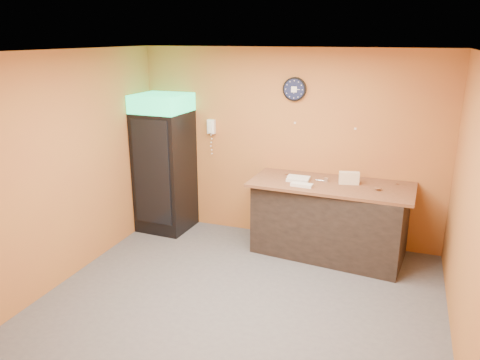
% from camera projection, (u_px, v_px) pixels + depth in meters
% --- Properties ---
extents(floor, '(4.50, 4.50, 0.00)m').
position_uv_depth(floor, '(242.00, 300.00, 5.45)').
color(floor, '#47474C').
rests_on(floor, ground).
extents(back_wall, '(4.50, 0.02, 2.80)m').
position_uv_depth(back_wall, '(288.00, 146.00, 6.84)').
color(back_wall, '#AC6D30').
rests_on(back_wall, floor).
extents(left_wall, '(0.02, 4.00, 2.80)m').
position_uv_depth(left_wall, '(70.00, 167.00, 5.76)').
color(left_wall, '#AC6D30').
rests_on(left_wall, floor).
extents(right_wall, '(0.02, 4.00, 2.80)m').
position_uv_depth(right_wall, '(472.00, 211.00, 4.31)').
color(right_wall, '#AC6D30').
rests_on(right_wall, floor).
extents(ceiling, '(4.50, 4.00, 0.02)m').
position_uv_depth(ceiling, '(242.00, 51.00, 4.62)').
color(ceiling, white).
rests_on(ceiling, back_wall).
extents(beverage_cooler, '(0.78, 0.79, 2.12)m').
position_uv_depth(beverage_cooler, '(163.00, 166.00, 7.18)').
color(beverage_cooler, black).
rests_on(beverage_cooler, floor).
extents(prep_counter, '(2.09, 1.11, 1.00)m').
position_uv_depth(prep_counter, '(329.00, 220.00, 6.47)').
color(prep_counter, black).
rests_on(prep_counter, floor).
extents(wall_clock, '(0.33, 0.06, 0.33)m').
position_uv_depth(wall_clock, '(294.00, 89.00, 6.54)').
color(wall_clock, black).
rests_on(wall_clock, back_wall).
extents(wall_phone, '(0.12, 0.10, 0.22)m').
position_uv_depth(wall_phone, '(211.00, 127.00, 7.10)').
color(wall_phone, white).
rests_on(wall_phone, back_wall).
extents(butcher_paper, '(2.21, 1.08, 0.04)m').
position_uv_depth(butcher_paper, '(331.00, 185.00, 6.31)').
color(butcher_paper, brown).
rests_on(butcher_paper, prep_counter).
extents(sub_roll_stack, '(0.28, 0.14, 0.17)m').
position_uv_depth(sub_roll_stack, '(349.00, 178.00, 6.25)').
color(sub_roll_stack, beige).
rests_on(sub_roll_stack, butcher_paper).
extents(wrapped_sandwich_left, '(0.30, 0.12, 0.04)m').
position_uv_depth(wrapped_sandwich_left, '(298.00, 180.00, 6.37)').
color(wrapped_sandwich_left, silver).
rests_on(wrapped_sandwich_left, butcher_paper).
extents(wrapped_sandwich_mid, '(0.29, 0.14, 0.04)m').
position_uv_depth(wrapped_sandwich_mid, '(302.00, 185.00, 6.17)').
color(wrapped_sandwich_mid, silver).
rests_on(wrapped_sandwich_mid, butcher_paper).
extents(wrapped_sandwich_right, '(0.31, 0.13, 0.04)m').
position_uv_depth(wrapped_sandwich_right, '(299.00, 178.00, 6.48)').
color(wrapped_sandwich_right, silver).
rests_on(wrapped_sandwich_right, butcher_paper).
extents(kitchen_tool, '(0.06, 0.06, 0.06)m').
position_uv_depth(kitchen_tool, '(326.00, 180.00, 6.36)').
color(kitchen_tool, silver).
rests_on(kitchen_tool, butcher_paper).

